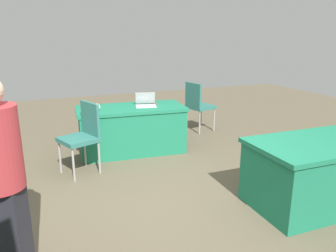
{
  "coord_description": "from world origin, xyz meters",
  "views": [
    {
      "loc": [
        1.22,
        2.9,
        1.85
      ],
      "look_at": [
        -0.08,
        -0.2,
        0.9
      ],
      "focal_mm": 35.1,
      "sensor_mm": 36.0,
      "label": 1
    }
  ],
  "objects": [
    {
      "name": "ground_plane",
      "position": [
        0.0,
        0.0,
        0.0
      ],
      "size": [
        14.4,
        14.4,
        0.0
      ],
      "primitive_type": "plane",
      "color": "brown"
    },
    {
      "name": "table_foreground",
      "position": [
        -0.19,
        -1.99,
        0.37
      ],
      "size": [
        1.75,
        0.94,
        0.73
      ],
      "rotation": [
        0.0,
        0.0,
        -0.1
      ],
      "color": "#1E7A56",
      "rests_on": "ground"
    },
    {
      "name": "table_mid_right",
      "position": [
        -1.61,
        0.45,
        0.37
      ],
      "size": [
        1.57,
        0.92,
        0.73
      ],
      "rotation": [
        0.0,
        0.0,
        -0.03
      ],
      "color": "#1E7A56",
      "rests_on": "ground"
    },
    {
      "name": "chair_tucked_left",
      "position": [
        0.65,
        -1.44,
        0.55
      ],
      "size": [
        0.57,
        0.57,
        0.96
      ],
      "rotation": [
        0.0,
        0.0,
        -1.21
      ],
      "color": "#9E9993",
      "rests_on": "ground"
    },
    {
      "name": "chair_aisle",
      "position": [
        -1.71,
        -2.61,
        0.55
      ],
      "size": [
        0.53,
        0.53,
        0.96
      ],
      "rotation": [
        0.0,
        0.0,
        1.81
      ],
      "color": "#9E9993",
      "rests_on": "ground"
    },
    {
      "name": "person_attendee_standing",
      "position": [
        1.5,
        0.43,
        0.88
      ],
      "size": [
        0.47,
        0.47,
        1.58
      ],
      "rotation": [
        0.0,
        0.0,
        2.61
      ],
      "color": "#26262D",
      "rests_on": "ground"
    },
    {
      "name": "laptop_silver",
      "position": [
        -0.43,
        -1.97,
        0.77
      ],
      "size": [
        0.38,
        0.37,
        0.21
      ],
      "rotation": [
        0.0,
        0.0,
        -0.27
      ],
      "color": "silver",
      "rests_on": "table_foreground"
    },
    {
      "name": "yarn_ball",
      "position": [
        0.36,
        -1.91,
        0.79
      ],
      "size": [
        0.11,
        0.11,
        0.11
      ],
      "primitive_type": "sphere",
      "color": "beige",
      "rests_on": "table_foreground"
    },
    {
      "name": "scissors_red",
      "position": [
        -0.6,
        -2.1,
        0.74
      ],
      "size": [
        0.11,
        0.18,
        0.01
      ],
      "primitive_type": "cube",
      "rotation": [
        0.0,
        0.0,
        1.99
      ],
      "color": "red",
      "rests_on": "table_foreground"
    }
  ]
}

